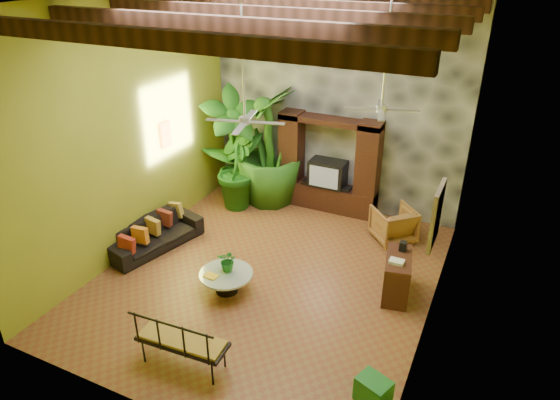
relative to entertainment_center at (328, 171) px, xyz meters
The scene contains 22 objects.
ground 3.28m from the entertainment_center, 90.00° to the right, with size 7.00×7.00×0.00m, color brown.
back_wall 1.58m from the entertainment_center, 90.00° to the left, with size 6.00×0.02×5.00m, color olive.
left_wall 4.60m from the entertainment_center, 133.73° to the right, with size 0.02×7.00×5.00m, color olive.
right_wall 4.60m from the entertainment_center, 46.27° to the right, with size 0.02×7.00×5.00m, color olive.
stone_accent_wall 1.56m from the entertainment_center, 90.00° to the left, with size 5.98×0.10×4.98m, color #36383E.
ceiling_beams 4.94m from the entertainment_center, 90.00° to the right, with size 5.95×5.36×0.22m.
entertainment_center is the anchor object (origin of this frame).
ceiling_fan_front 4.30m from the entertainment_center, 93.24° to the right, with size 1.28×1.28×1.86m.
ceiling_fan_back 3.50m from the entertainment_center, 50.43° to the right, with size 1.28×1.28×1.86m.
wall_art_mask 3.82m from the entertainment_center, 144.18° to the right, with size 0.06×0.32×0.55m, color #C08B16.
wall_art_painting 4.95m from the entertainment_center, 51.61° to the right, with size 0.06×0.70×0.90m, color #26578B.
sofa 4.24m from the entertainment_center, 129.24° to the right, with size 2.09×0.82×0.61m, color black.
wicker_armchair 2.07m from the entertainment_center, 23.35° to the right, with size 0.80×0.82×0.75m, color #985E37.
tall_plant_a 2.30m from the entertainment_center, 164.20° to the right, with size 1.51×1.02×2.86m, color #24671B.
tall_plant_b 2.21m from the entertainment_center, 158.41° to the right, with size 1.08×0.87×1.96m, color #1A5616.
tall_plant_c 1.52m from the entertainment_center, behind, with size 1.60×1.60×2.86m, color #286219.
coffee_table 4.01m from the entertainment_center, 97.00° to the right, with size 0.98×0.98×0.40m.
centerpiece_plant 3.87m from the entertainment_center, 97.16° to the right, with size 0.37×0.32×0.41m, color #1C6B21.
yellow_tray 4.22m from the entertainment_center, 99.19° to the right, with size 0.25×0.18×0.03m, color yellow.
iron_bench 5.86m from the entertainment_center, 91.21° to the right, with size 1.42×0.58×0.57m.
side_console 3.59m from the entertainment_center, 48.71° to the right, with size 0.44×0.99×0.79m, color #3D1E13.
green_bin 5.90m from the entertainment_center, 63.05° to the right, with size 0.45×0.34×0.39m, color #207832.
Camera 1 is at (3.61, -7.11, 5.66)m, focal length 32.00 mm.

